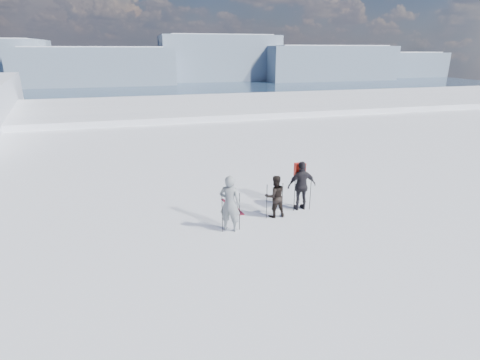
# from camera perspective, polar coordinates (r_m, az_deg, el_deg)

# --- Properties ---
(lake_basin) EXTENTS (820.00, 820.00, 71.62)m
(lake_basin) POSITION_cam_1_polar(r_m,az_deg,el_deg) (40.23, -7.06, 1.57)
(lake_basin) COLOR white
(lake_basin) RESTS_ON ground
(far_mountain_range) EXTENTS (770.00, 110.00, 53.00)m
(far_mountain_range) POSITION_cam_1_polar(r_m,az_deg,el_deg) (464.27, -11.82, 17.26)
(far_mountain_range) COLOR slate
(far_mountain_range) RESTS_ON ground
(skier_grey) EXTENTS (0.82, 0.74, 1.88)m
(skier_grey) POSITION_cam_1_polar(r_m,az_deg,el_deg) (12.02, -1.56, -3.58)
(skier_grey) COLOR gray
(skier_grey) RESTS_ON ground
(skier_dark) EXTENTS (0.75, 0.59, 1.53)m
(skier_dark) POSITION_cam_1_polar(r_m,az_deg,el_deg) (13.13, 5.35, -2.48)
(skier_dark) COLOR black
(skier_dark) RESTS_ON ground
(skier_pack) EXTENTS (1.09, 0.48, 1.84)m
(skier_pack) POSITION_cam_1_polar(r_m,az_deg,el_deg) (13.81, 9.38, -0.87)
(skier_pack) COLOR black
(skier_pack) RESTS_ON ground
(backpack) EXTENTS (0.40, 0.23, 0.59)m
(backpack) POSITION_cam_1_polar(r_m,az_deg,el_deg) (13.67, 9.25, 4.26)
(backpack) COLOR red
(backpack) RESTS_ON skier_pack
(ski_poles) EXTENTS (3.54, 0.95, 1.36)m
(ski_poles) POSITION_cam_1_polar(r_m,az_deg,el_deg) (12.92, 4.54, -3.45)
(ski_poles) COLOR black
(ski_poles) RESTS_ON ground
(skis_loose) EXTENTS (0.49, 1.70, 0.03)m
(skis_loose) POSITION_cam_1_polar(r_m,az_deg,el_deg) (14.13, -1.12, -4.06)
(skis_loose) COLOR black
(skis_loose) RESTS_ON ground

